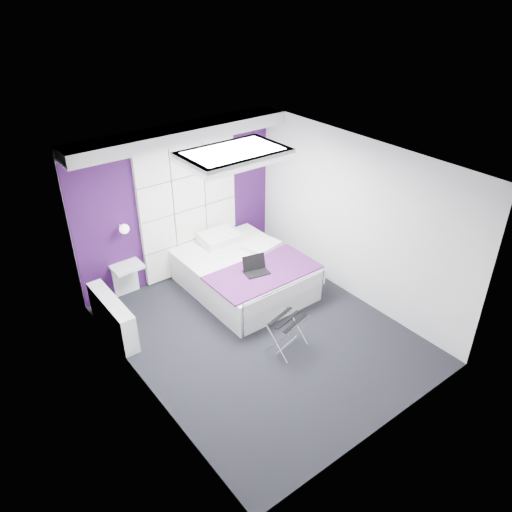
{
  "coord_description": "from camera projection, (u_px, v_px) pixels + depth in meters",
  "views": [
    {
      "loc": [
        -3.54,
        -4.49,
        4.67
      ],
      "look_at": [
        0.17,
        0.35,
        1.09
      ],
      "focal_mm": 35.0,
      "sensor_mm": 36.0,
      "label": 1
    }
  ],
  "objects": [
    {
      "name": "wall_right",
      "position": [
        355.0,
        220.0,
        7.58
      ],
      "size": [
        0.0,
        4.4,
        4.4
      ],
      "primitive_type": "plane",
      "rotation": [
        1.57,
        0.0,
        -1.57
      ],
      "color": "silver",
      "rests_on": "floor"
    },
    {
      "name": "headboard",
      "position": [
        189.0,
        209.0,
        8.24
      ],
      "size": [
        1.8,
        0.08,
        2.3
      ],
      "primitive_type": null,
      "color": "white",
      "rests_on": "wall_back"
    },
    {
      "name": "bed",
      "position": [
        244.0,
        272.0,
        8.16
      ],
      "size": [
        1.71,
        2.07,
        0.73
      ],
      "color": "silver",
      "rests_on": "floor"
    },
    {
      "name": "luggage_rack",
      "position": [
        287.0,
        334.0,
        6.89
      ],
      "size": [
        0.51,
        0.38,
        0.5
      ],
      "rotation": [
        0.0,
        0.0,
        0.24
      ],
      "color": "silver",
      "rests_on": "floor"
    },
    {
      "name": "soffit",
      "position": [
        181.0,
        134.0,
        7.36
      ],
      "size": [
        3.58,
        0.5,
        0.2
      ],
      "primitive_type": "cube",
      "color": "silver",
      "rests_on": "wall_back"
    },
    {
      "name": "wall_back",
      "position": [
        179.0,
        203.0,
        8.14
      ],
      "size": [
        3.6,
        0.0,
        3.6
      ],
      "primitive_type": "plane",
      "rotation": [
        1.57,
        0.0,
        0.0
      ],
      "color": "silver",
      "rests_on": "floor"
    },
    {
      "name": "nightstand",
      "position": [
        127.0,
        267.0,
        7.81
      ],
      "size": [
        0.47,
        0.36,
        0.05
      ],
      "primitive_type": "cube",
      "color": "silver",
      "rests_on": "wall_back"
    },
    {
      "name": "wall_lamp",
      "position": [
        123.0,
        228.0,
        7.53
      ],
      "size": [
        0.15,
        0.15,
        0.15
      ],
      "primitive_type": "sphere",
      "color": "white",
      "rests_on": "wall_back"
    },
    {
      "name": "wall_left",
      "position": [
        138.0,
        305.0,
        5.69
      ],
      "size": [
        0.0,
        4.4,
        4.4
      ],
      "primitive_type": "plane",
      "rotation": [
        1.57,
        0.0,
        1.57
      ],
      "color": "silver",
      "rests_on": "floor"
    },
    {
      "name": "laptop",
      "position": [
        255.0,
        268.0,
        7.63
      ],
      "size": [
        0.37,
        0.26,
        0.26
      ],
      "rotation": [
        0.0,
        0.0,
        -0.21
      ],
      "color": "black",
      "rests_on": "bed"
    },
    {
      "name": "floor",
      "position": [
        261.0,
        333.0,
        7.29
      ],
      "size": [
        4.4,
        4.4,
        0.0
      ],
      "primitive_type": "plane",
      "color": "black",
      "rests_on": "ground"
    },
    {
      "name": "ceiling",
      "position": [
        262.0,
        164.0,
        5.98
      ],
      "size": [
        4.4,
        4.4,
        0.0
      ],
      "primitive_type": "plane",
      "rotation": [
        3.14,
        0.0,
        0.0
      ],
      "color": "white",
      "rests_on": "wall_back"
    },
    {
      "name": "skylight",
      "position": [
        234.0,
        154.0,
        6.41
      ],
      "size": [
        1.36,
        0.86,
        0.12
      ],
      "primitive_type": null,
      "color": "white",
      "rests_on": "ceiling"
    },
    {
      "name": "radiator",
      "position": [
        113.0,
        317.0,
        7.14
      ],
      "size": [
        0.22,
        1.2,
        0.6
      ],
      "primitive_type": "cube",
      "color": "silver",
      "rests_on": "floor"
    },
    {
      "name": "accent_wall",
      "position": [
        179.0,
        203.0,
        8.13
      ],
      "size": [
        3.58,
        0.02,
        2.58
      ],
      "primitive_type": "cube",
      "color": "#320F42",
      "rests_on": "wall_back"
    }
  ]
}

